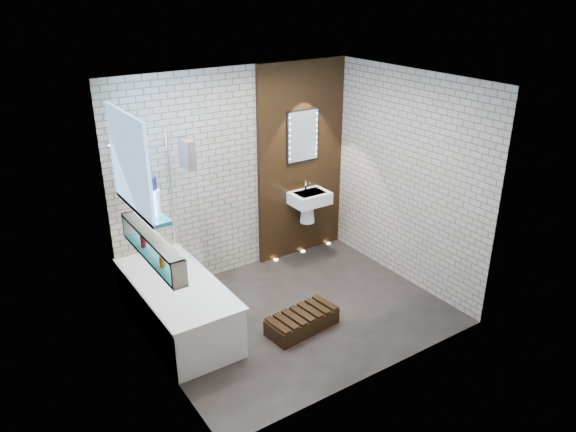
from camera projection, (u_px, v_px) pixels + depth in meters
ground at (295, 312)px, 6.28m from camera, size 3.20×3.20×0.00m
room_shell at (296, 208)px, 5.76m from camera, size 3.24×3.20×2.60m
walnut_panel at (301, 161)px, 7.22m from camera, size 1.30×0.06×2.60m
clerestory_window at (132, 171)px, 4.99m from camera, size 0.18×1.00×0.94m
display_niche at (152, 247)px, 5.14m from camera, size 0.14×1.30×0.26m
bathtub at (177, 305)px, 5.89m from camera, size 0.79×1.74×0.70m
bath_screen at (185, 200)px, 6.01m from camera, size 0.01×0.78×1.40m
towel at (187, 154)px, 5.65m from camera, size 0.09×0.24×0.31m
shower_head at (137, 141)px, 5.55m from camera, size 0.18×0.18×0.02m
washbasin at (309, 202)px, 7.27m from camera, size 0.50×0.36×0.58m
led_mirror at (303, 136)px, 7.05m from camera, size 0.50×0.02×0.70m
walnut_step at (302, 322)px, 5.96m from camera, size 0.82×0.43×0.18m
niche_bottles at (151, 249)px, 5.19m from camera, size 0.05×0.54×0.13m
sill_vases at (143, 194)px, 5.10m from camera, size 0.20×0.65×0.36m
floor_uplights at (303, 251)px, 7.68m from camera, size 0.96×0.06×0.01m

